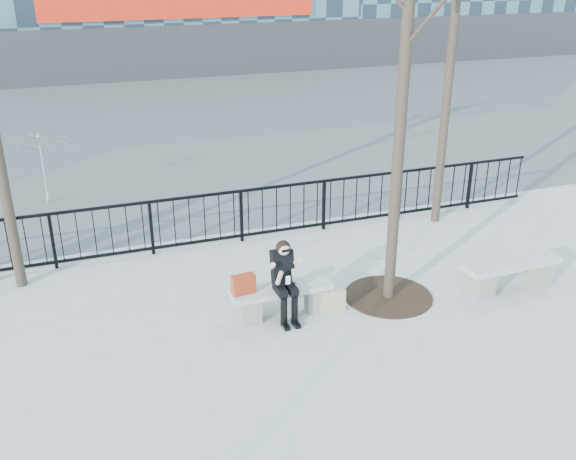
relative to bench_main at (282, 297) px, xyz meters
name	(u,v)px	position (x,y,z in m)	size (l,w,h in m)	color
ground	(282,313)	(0.00, 0.00, -0.30)	(120.00, 120.00, 0.00)	#9B9A96
street_surface	(145,115)	(0.00, 15.00, -0.30)	(60.00, 23.00, 0.01)	#474747
railing	(232,217)	(0.00, 3.00, 0.25)	(14.00, 0.06, 1.10)	black
tree_grate	(388,296)	(1.90, -0.10, -0.29)	(1.50, 1.50, 0.02)	black
bench_main	(282,297)	(0.00, 0.00, 0.00)	(1.65, 0.46, 0.49)	slate
bench_second	(510,271)	(4.02, -0.55, 0.03)	(1.82, 0.51, 0.54)	slate
seated_woman	(285,281)	(0.00, -0.16, 0.37)	(0.50, 0.64, 1.34)	black
handbag	(243,284)	(-0.63, 0.02, 0.34)	(0.37, 0.17, 0.30)	#992B12
shopping_bag	(332,300)	(0.80, -0.20, -0.11)	(0.41, 0.15, 0.39)	#C6BC8C
vendor_umbrella	(43,168)	(-3.49, 6.65, 0.55)	(1.86, 1.90, 1.71)	yellow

